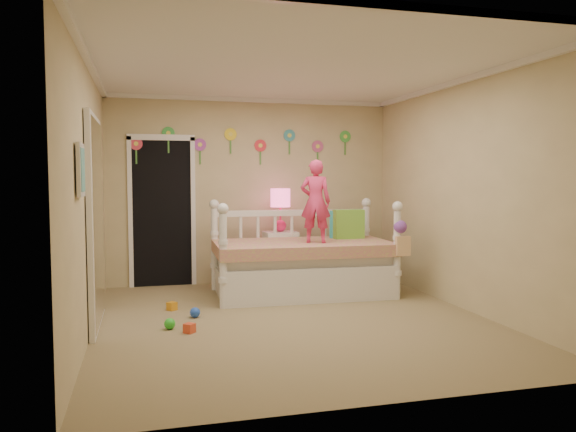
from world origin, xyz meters
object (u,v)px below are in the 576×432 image
object	(u,v)px
daybed	(302,247)
nightstand	(280,258)
child	(315,201)
table_lamp	(280,203)

from	to	relation	value
daybed	nightstand	xyz separation A→B (m)	(-0.11, 0.72, -0.24)
daybed	child	xyz separation A→B (m)	(0.12, -0.17, 0.58)
table_lamp	child	bearing A→B (deg)	-75.61
nightstand	daybed	bearing A→B (deg)	-84.48
daybed	table_lamp	distance (m)	0.90
child	nightstand	world-z (taller)	child
daybed	table_lamp	bearing A→B (deg)	100.28
child	nightstand	bearing A→B (deg)	-53.43
child	nightstand	xyz separation A→B (m)	(-0.23, 0.89, -0.82)
daybed	table_lamp	size ratio (longest dim) A/B	3.76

